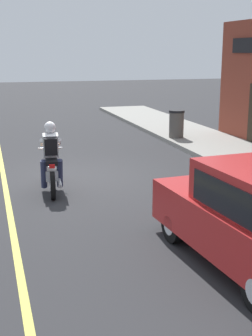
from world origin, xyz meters
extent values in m
plane|color=#2B2B2D|center=(0.00, 0.00, 0.00)|extent=(80.00, 80.00, 0.00)
cube|color=gray|center=(5.23, 3.00, 0.07)|extent=(2.60, 22.00, 0.14)
cube|color=#D1C64C|center=(-1.80, 3.00, 0.00)|extent=(0.12, 19.80, 0.01)
cylinder|color=black|center=(-0.68, -0.17, 0.31)|extent=(0.17, 0.63, 0.62)
cylinder|color=silver|center=(-0.68, -0.17, 0.31)|extent=(0.14, 0.23, 0.22)
cylinder|color=black|center=(-0.83, -1.56, 0.31)|extent=(0.17, 0.63, 0.62)
cylinder|color=silver|center=(-0.83, -1.56, 0.31)|extent=(0.14, 0.23, 0.22)
cube|color=silver|center=(-0.76, -0.92, 0.39)|extent=(0.32, 0.43, 0.24)
ellipsoid|color=orange|center=(-0.74, -0.67, 0.80)|extent=(0.35, 0.55, 0.24)
cube|color=black|center=(-0.79, -1.15, 0.76)|extent=(0.32, 0.58, 0.10)
cylinder|color=silver|center=(-0.69, -0.27, 0.62)|extent=(0.10, 0.33, 0.68)
cylinder|color=silver|center=(-0.71, -0.39, 0.91)|extent=(0.56, 0.10, 0.04)
sphere|color=silver|center=(-0.69, -0.22, 0.79)|extent=(0.16, 0.16, 0.16)
cylinder|color=silver|center=(-0.65, -1.33, 0.29)|extent=(0.14, 0.56, 0.08)
cube|color=red|center=(-0.83, -1.51, 0.73)|extent=(0.13, 0.07, 0.08)
cylinder|color=#282D4C|center=(-0.95, -0.97, 0.43)|extent=(0.18, 0.36, 0.71)
cylinder|color=#282D4C|center=(-0.59, -1.01, 0.43)|extent=(0.18, 0.36, 0.71)
cube|color=silver|center=(-0.77, -0.97, 1.08)|extent=(0.37, 0.36, 0.57)
cylinder|color=silver|center=(-0.94, -0.71, 1.12)|extent=(0.15, 0.53, 0.26)
cylinder|color=silver|center=(-0.54, -0.75, 1.12)|extent=(0.15, 0.53, 0.26)
sphere|color=silver|center=(-0.76, -0.91, 1.49)|extent=(0.26, 0.26, 0.26)
cube|color=black|center=(-0.78, -1.13, 1.10)|extent=(0.30, 0.27, 0.42)
cylinder|color=black|center=(0.79, -4.50, 0.30)|extent=(0.22, 0.61, 0.60)
cylinder|color=silver|center=(0.79, -4.50, 0.30)|extent=(0.22, 0.34, 0.33)
cylinder|color=black|center=(2.23, -4.40, 0.30)|extent=(0.22, 0.61, 0.60)
cylinder|color=silver|center=(2.23, -4.40, 0.30)|extent=(0.22, 0.34, 0.33)
cube|color=black|center=(1.55, -5.03, 1.19)|extent=(1.35, 0.44, 0.51)
cube|color=black|center=(0.88, -5.95, 1.22)|extent=(0.13, 1.52, 0.46)
cube|color=silver|center=(0.95, -3.83, 0.72)|extent=(0.24, 0.06, 0.14)
cube|color=silver|center=(1.97, -3.76, 0.72)|extent=(0.24, 0.06, 0.14)
cube|color=#28282B|center=(1.46, -3.82, 0.35)|extent=(1.61, 0.23, 0.20)
cylinder|color=#514C47|center=(4.39, 4.02, 0.59)|extent=(0.52, 0.52, 0.90)
cylinder|color=black|center=(4.39, 4.02, 1.08)|extent=(0.56, 0.56, 0.08)
camera|label=1|loc=(-2.10, -11.39, 3.15)|focal=50.00mm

